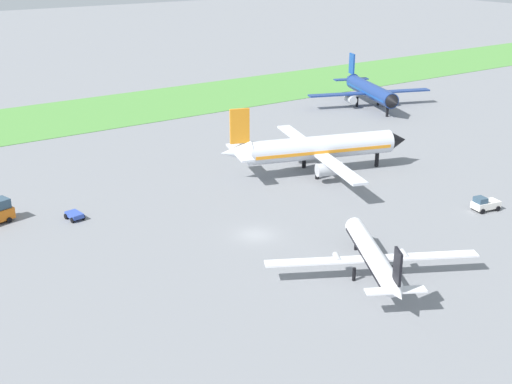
# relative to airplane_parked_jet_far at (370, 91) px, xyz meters

# --- Properties ---
(ground_plane) EXTENTS (600.00, 600.00, 0.00)m
(ground_plane) POSITION_rel_airplane_parked_jet_far_xyz_m (-57.54, -41.23, -3.46)
(ground_plane) COLOR gray
(grass_taxiway_strip) EXTENTS (360.00, 28.00, 0.08)m
(grass_taxiway_strip) POSITION_rel_airplane_parked_jet_far_xyz_m (-57.54, 27.80, -3.42)
(grass_taxiway_strip) COLOR #549342
(grass_taxiway_strip) RESTS_ON ground_plane
(airplane_parked_jet_far) EXTENTS (26.15, 25.94, 9.61)m
(airplane_parked_jet_far) POSITION_rel_airplane_parked_jet_far_xyz_m (0.00, 0.00, 0.00)
(airplane_parked_jet_far) COLOR navy
(airplane_parked_jet_far) RESTS_ON ground_plane
(airplane_foreground_turboprop) EXTENTS (20.66, 17.99, 6.79)m
(airplane_foreground_turboprop) POSITION_rel_airplane_parked_jet_far_xyz_m (-53.52, -56.89, -0.98)
(airplane_foreground_turboprop) COLOR white
(airplane_foreground_turboprop) RESTS_ON ground_plane
(airplane_midfield_jet) EXTENTS (29.52, 29.82, 10.81)m
(airplane_midfield_jet) POSITION_rel_airplane_parked_jet_far_xyz_m (-36.84, -27.36, 0.43)
(airplane_midfield_jet) COLOR silver
(airplane_midfield_jet) RESTS_ON ground_plane
(baggage_cart_near_gate) EXTENTS (2.07, 2.60, 0.90)m
(baggage_cart_near_gate) POSITION_rel_airplane_parked_jet_far_xyz_m (-73.82, -24.24, -2.89)
(baggage_cart_near_gate) COLOR #334FB2
(baggage_cart_near_gate) RESTS_ON ground_plane
(pushback_tug_by_runway) EXTENTS (3.88, 2.64, 1.95)m
(pushback_tug_by_runway) POSITION_rel_airplane_parked_jet_far_xyz_m (-28.36, -51.71, -2.55)
(pushback_tug_by_runway) COLOR white
(pushback_tug_by_runway) RESTS_ON ground_plane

